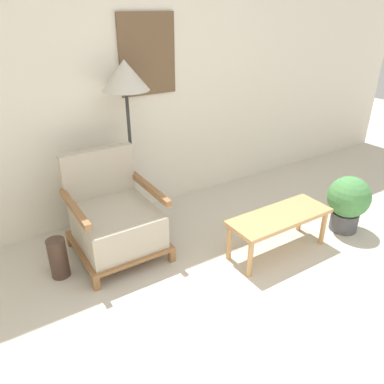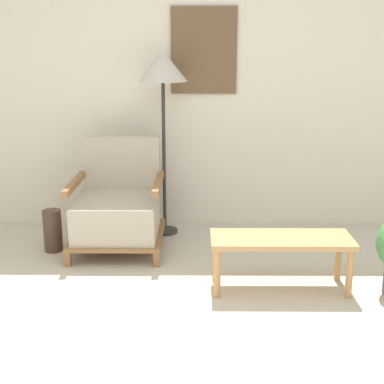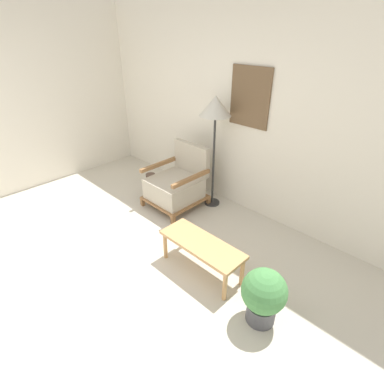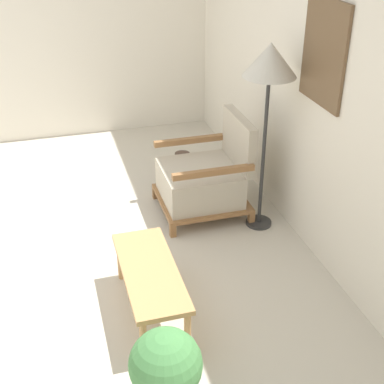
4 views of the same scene
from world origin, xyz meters
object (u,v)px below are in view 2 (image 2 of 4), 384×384
armchair (118,210)px  coffee_table (281,244)px  floor_lamp (163,73)px  vase (53,231)px

armchair → coffee_table: 1.40m
armchair → floor_lamp: size_ratio=0.55×
armchair → vase: size_ratio=2.56×
armchair → vase: (-0.52, -0.06, -0.15)m
vase → floor_lamp: bearing=27.2°
floor_lamp → coffee_table: 1.76m
armchair → vase: bearing=-172.9°
floor_lamp → coffee_table: bearing=-53.4°
armchair → coffee_table: armchair is taller
armchair → floor_lamp: bearing=47.3°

